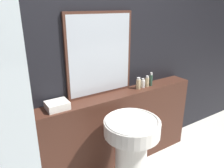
% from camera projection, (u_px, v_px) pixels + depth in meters
% --- Properties ---
extents(wall_back, '(8.00, 0.06, 2.50)m').
position_uv_depth(wall_back, '(91.00, 64.00, 2.25)').
color(wall_back, black).
rests_on(wall_back, ground_plane).
extents(vanity_counter, '(2.48, 0.23, 0.92)m').
position_uv_depth(vanity_counter, '(100.00, 137.00, 2.40)').
color(vanity_counter, '#422319').
rests_on(vanity_counter, ground_plane).
extents(pedestal_sink, '(0.52, 0.52, 0.86)m').
position_uv_depth(pedestal_sink, '(131.00, 151.00, 2.06)').
color(pedestal_sink, white).
rests_on(pedestal_sink, ground_plane).
extents(mirror, '(0.75, 0.03, 0.85)m').
position_uv_depth(mirror, '(100.00, 55.00, 2.21)').
color(mirror, '#47281E').
rests_on(mirror, vanity_counter).
extents(towel_stack, '(0.20, 0.17, 0.07)m').
position_uv_depth(towel_stack, '(57.00, 105.00, 2.01)').
color(towel_stack, silver).
rests_on(towel_stack, vanity_counter).
extents(shampoo_bottle, '(0.05, 0.05, 0.13)m').
position_uv_depth(shampoo_bottle, '(138.00, 84.00, 2.48)').
color(shampoo_bottle, '#C6B284').
rests_on(shampoo_bottle, vanity_counter).
extents(conditioner_bottle, '(0.04, 0.04, 0.11)m').
position_uv_depth(conditioner_bottle, '(143.00, 83.00, 2.52)').
color(conditioner_bottle, white).
rests_on(conditioner_bottle, vanity_counter).
extents(lotion_bottle, '(0.04, 0.04, 0.13)m').
position_uv_depth(lotion_bottle, '(147.00, 82.00, 2.55)').
color(lotion_bottle, '#C6B284').
rests_on(lotion_bottle, vanity_counter).
extents(body_wash_bottle, '(0.04, 0.04, 0.16)m').
position_uv_depth(body_wash_bottle, '(151.00, 80.00, 2.58)').
color(body_wash_bottle, '#2D4C3D').
rests_on(body_wash_bottle, vanity_counter).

